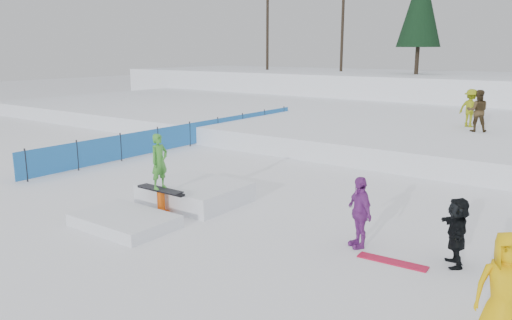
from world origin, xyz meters
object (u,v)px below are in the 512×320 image
Objects in this scene: walker_olive at (478,111)px; spectator_purple at (359,212)px; walker_ygreen at (471,108)px; spectator_yellow at (505,289)px; safety_fence at (190,134)px; jib_rail_feature at (177,197)px; spectator_dark at (457,232)px.

walker_olive is 12.91m from spectator_purple.
walker_ygreen reaches higher than spectator_yellow.
safety_fence is at bearing 125.24° from spectator_yellow.
safety_fence is 16.56m from spectator_yellow.
walker_olive is at bearing 80.33° from spectator_yellow.
walker_ygreen is at bearing 81.17° from spectator_yellow.
jib_rail_feature reaches higher than safety_fence.
spectator_yellow is 1.21× the size of spectator_dark.
spectator_purple is 3.89m from spectator_yellow.
spectator_purple is 0.36× the size of jib_rail_feature.
safety_fence is at bearing 14.65° from walker_olive.
spectator_yellow is (4.40, -16.24, -0.80)m from walker_ygreen.
spectator_dark is (1.96, 0.23, -0.08)m from spectator_purple.
spectator_yellow is (3.23, -2.16, 0.07)m from spectator_purple.
jib_rail_feature is (-7.04, -0.64, -0.40)m from spectator_dark.
spectator_dark is at bearing -25.14° from safety_fence.
walker_olive is 0.40× the size of jib_rail_feature.
spectator_purple is (11.00, -6.31, 0.23)m from safety_fence.
spectator_dark is 0.32× the size of jib_rail_feature.
walker_ygreen is at bearing 38.35° from safety_fence.
safety_fence is at bearing 56.89° from walker_ygreen.
jib_rail_feature is (-4.47, -13.28, -1.38)m from walker_olive.
jib_rail_feature is at bearing -109.76° from spectator_dark.
walker_olive is 1.34m from walker_ygreen.
spectator_purple is (0.61, -12.87, -0.90)m from walker_olive.
walker_olive is at bearing 166.54° from spectator_dark.
walker_ygreen reaches higher than spectator_dark.
walker_olive is at bearing 133.48° from walker_ygreen.
walker_ygreen is 15.07m from jib_rail_feature.
spectator_yellow is at bearing -11.90° from jib_rail_feature.
jib_rail_feature reaches higher than spectator_yellow.
safety_fence is 3.64× the size of jib_rail_feature.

